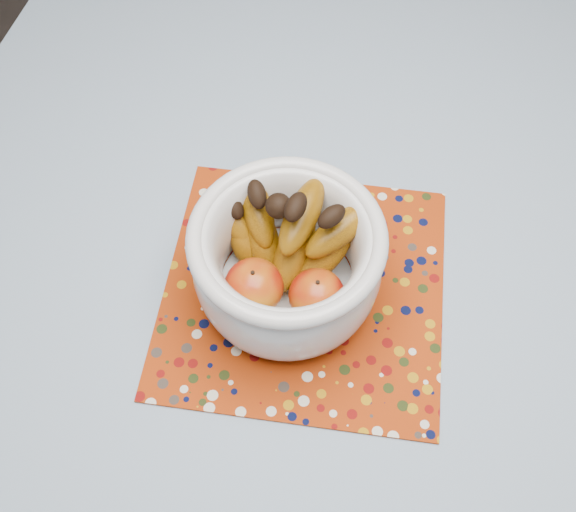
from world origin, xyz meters
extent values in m
plane|color=#2D2826|center=(0.00, 0.00, 0.00)|extent=(4.00, 4.00, 0.00)
cube|color=brown|center=(0.00, 0.00, 0.73)|extent=(1.20, 1.20, 0.04)
cylinder|color=brown|center=(-0.53, 0.53, 0.35)|extent=(0.06, 0.06, 0.71)
cube|color=#6184A1|center=(0.00, 0.00, 0.76)|extent=(1.32, 1.32, 0.01)
cube|color=#952C08|center=(-0.05, -0.08, 0.76)|extent=(0.40, 0.40, 0.00)
cylinder|color=silver|center=(-0.07, -0.09, 0.77)|extent=(0.12, 0.12, 0.01)
cylinder|color=silver|center=(-0.07, -0.09, 0.78)|extent=(0.17, 0.17, 0.01)
torus|color=silver|center=(-0.07, -0.09, 0.90)|extent=(0.24, 0.24, 0.02)
ellipsoid|color=maroon|center=(-0.10, -0.13, 0.82)|extent=(0.08, 0.08, 0.07)
ellipsoid|color=maroon|center=(-0.03, -0.12, 0.82)|extent=(0.07, 0.07, 0.06)
sphere|color=black|center=(-0.09, -0.06, 0.90)|extent=(0.03, 0.03, 0.03)
camera|label=1|loc=(0.03, -0.51, 1.56)|focal=42.00mm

